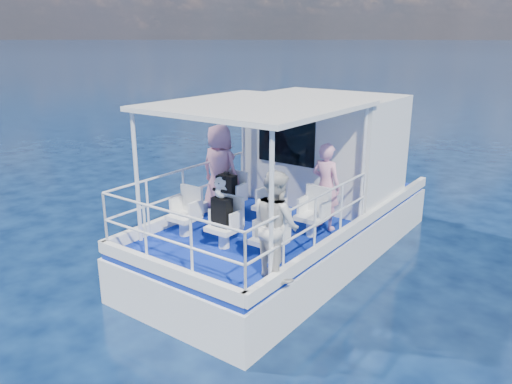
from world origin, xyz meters
TOP-DOWN VIEW (x-y plane):
  - ground at (0.00, 0.00)m, footprint 2000.00×2000.00m
  - hull at (0.00, 1.00)m, footprint 3.00×7.00m
  - deck at (0.00, 1.00)m, footprint 2.90×6.90m
  - cabin at (0.00, 2.30)m, footprint 2.85×2.00m
  - canopy at (0.00, -0.20)m, footprint 3.00×3.20m
  - canopy_posts at (0.00, -0.25)m, footprint 2.77×2.97m
  - railings at (0.00, -0.58)m, footprint 2.84×3.59m
  - seat_port_fwd at (-0.90, 0.20)m, footprint 0.48×0.46m
  - seat_center_fwd at (0.00, 0.20)m, footprint 0.48×0.46m
  - seat_stbd_fwd at (0.90, 0.20)m, footprint 0.48×0.46m
  - seat_port_aft at (-0.90, -1.10)m, footprint 0.48×0.46m
  - seat_center_aft at (0.00, -1.10)m, footprint 0.48×0.46m
  - seat_stbd_aft at (0.90, -1.10)m, footprint 0.48×0.46m
  - passenger_port_fwd at (-1.25, 0.30)m, footprint 0.65×0.47m
  - passenger_stbd_fwd at (0.91, 0.67)m, footprint 0.61×0.43m
  - passenger_stbd_aft at (1.25, -1.44)m, footprint 0.95×0.86m
  - backpack_port at (-0.93, 0.14)m, footprint 0.34×0.19m
  - backpack_center at (-0.02, -1.12)m, footprint 0.32×0.18m
  - compact_camera at (-0.95, 0.14)m, footprint 0.10×0.06m
  - panda at (-0.04, -1.11)m, footprint 0.23×0.20m

SIDE VIEW (x-z plane):
  - ground at x=0.00m, z-range 0.00..0.00m
  - hull at x=0.00m, z-range -0.80..0.80m
  - deck at x=0.00m, z-range 0.80..0.90m
  - seat_port_fwd at x=-0.90m, z-range 0.90..1.28m
  - seat_center_fwd at x=0.00m, z-range 0.90..1.28m
  - seat_stbd_fwd at x=0.90m, z-range 0.90..1.28m
  - seat_port_aft at x=-0.90m, z-range 0.90..1.28m
  - seat_center_aft at x=0.00m, z-range 0.90..1.28m
  - seat_stbd_aft at x=0.90m, z-range 0.90..1.28m
  - railings at x=0.00m, z-range 0.90..1.90m
  - backpack_port at x=-0.93m, z-range 1.28..1.72m
  - backpack_center at x=-0.02m, z-range 1.28..1.76m
  - passenger_stbd_fwd at x=0.91m, z-range 0.90..2.47m
  - passenger_stbd_aft at x=1.25m, z-range 0.90..2.49m
  - compact_camera at x=-0.95m, z-range 1.72..1.78m
  - passenger_port_fwd at x=-1.25m, z-range 0.90..2.63m
  - panda at x=-0.04m, z-range 1.76..2.12m
  - cabin at x=0.00m, z-range 0.90..3.10m
  - canopy_posts at x=0.00m, z-range 0.90..3.10m
  - canopy at x=0.00m, z-range 3.10..3.18m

